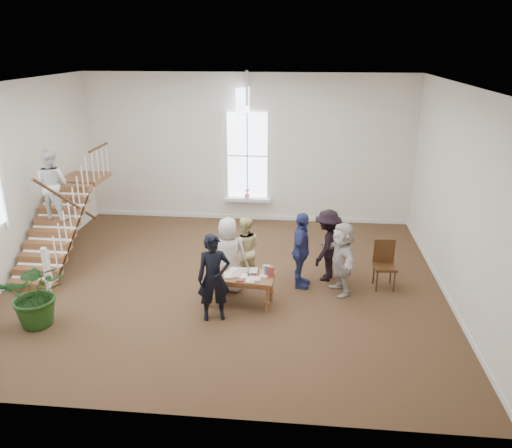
# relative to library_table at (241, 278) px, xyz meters

# --- Properties ---
(ground) EXTENTS (10.00, 10.00, 0.00)m
(ground) POSITION_rel_library_table_xyz_m (-0.49, 0.99, -0.60)
(ground) COLOR #472E1B
(ground) RESTS_ON ground
(room_shell) EXTENTS (10.49, 10.00, 10.00)m
(room_shell) POSITION_rel_library_table_xyz_m (-0.49, 5.38, -0.20)
(room_shell) COLOR silver
(room_shell) RESTS_ON ground
(staircase) EXTENTS (1.10, 4.10, 2.92)m
(staircase) POSITION_rel_library_table_xyz_m (-4.83, 1.74, 1.02)
(staircase) COLOR brown
(staircase) RESTS_ON ground
(library_table) EXTENTS (1.50, 0.84, 0.74)m
(library_table) POSITION_rel_library_table_xyz_m (0.00, 0.00, 0.00)
(library_table) COLOR brown
(library_table) RESTS_ON ground
(police_officer) EXTENTS (0.75, 0.59, 1.82)m
(police_officer) POSITION_rel_library_table_xyz_m (-0.46, -0.65, 0.31)
(police_officer) COLOR black
(police_officer) RESTS_ON ground
(elderly_woman) EXTENTS (0.91, 0.67, 1.72)m
(elderly_woman) POSITION_rel_library_table_xyz_m (-0.36, 0.60, 0.26)
(elderly_woman) COLOR beige
(elderly_woman) RESTS_ON ground
(person_yellow) EXTENTS (0.87, 0.73, 1.59)m
(person_yellow) POSITION_rel_library_table_xyz_m (-0.06, 1.10, 0.20)
(person_yellow) COLOR beige
(person_yellow) RESTS_ON ground
(woman_cluster_a) EXTENTS (0.57, 1.10, 1.79)m
(woman_cluster_a) POSITION_rel_library_table_xyz_m (1.25, 0.94, 0.29)
(woman_cluster_a) COLOR navy
(woman_cluster_a) RESTS_ON ground
(woman_cluster_b) EXTENTS (1.00, 1.27, 1.72)m
(woman_cluster_b) POSITION_rel_library_table_xyz_m (1.85, 1.39, 0.26)
(woman_cluster_b) COLOR black
(woman_cluster_b) RESTS_ON ground
(woman_cluster_c) EXTENTS (0.97, 1.62, 1.66)m
(woman_cluster_c) POSITION_rel_library_table_xyz_m (2.15, 0.74, 0.23)
(woman_cluster_c) COLOR beige
(woman_cluster_c) RESTS_ON ground
(floor_plant) EXTENTS (1.53, 1.43, 1.38)m
(floor_plant) POSITION_rel_library_table_xyz_m (-3.89, -1.22, 0.09)
(floor_plant) COLOR #1B3D13
(floor_plant) RESTS_ON ground
(side_chair) EXTENTS (0.51, 0.51, 1.11)m
(side_chair) POSITION_rel_library_table_xyz_m (3.15, 1.16, 0.03)
(side_chair) COLOR #39250F
(side_chair) RESTS_ON ground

